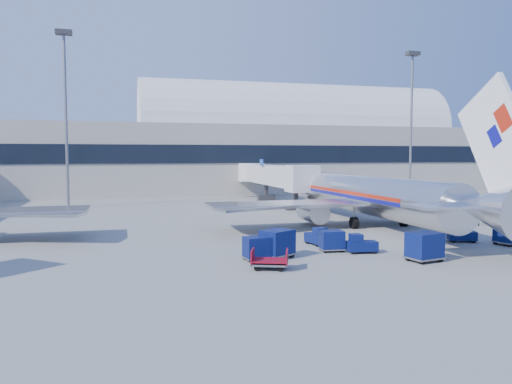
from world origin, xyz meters
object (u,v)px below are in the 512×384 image
object	(u,v)px
barrier_mid	(492,221)
tug_right	(461,234)
cart_train_a	(332,240)
barrier_near	(463,222)
cart_train_c	(257,248)
cart_open_red	(270,262)
airliner_main	(375,196)
cart_train_b	(277,243)
tug_lead	(361,244)
mast_west	(65,92)
cart_solo_far	(509,232)
tug_left	(317,237)
cart_solo_near	(424,246)
mast_east	(412,103)
jetbridge_near	(271,175)

from	to	relation	value
barrier_mid	tug_right	size ratio (longest dim) A/B	1.28
barrier_mid	cart_train_a	xyz separation A→B (m)	(-20.41, -8.14, 0.34)
barrier_near	cart_train_c	distance (m)	24.92
cart_open_red	airliner_main	bearing A→B (deg)	65.95
barrier_mid	cart_train_c	size ratio (longest dim) A/B	1.59
barrier_near	cart_train_b	bearing A→B (deg)	-156.83
tug_lead	cart_train_c	size ratio (longest dim) A/B	1.15
airliner_main	mast_west	size ratio (longest dim) A/B	1.65
cart_solo_far	cart_open_red	xyz separation A→B (m)	(-19.90, -3.02, -0.54)
tug_lead	tug_left	world-z (taller)	tug_left
tug_left	tug_lead	bearing A→B (deg)	-165.78
barrier_near	cart_train_a	xyz separation A→B (m)	(-17.11, -8.14, 0.34)
tug_lead	cart_train_c	world-z (taller)	cart_train_c
tug_lead	barrier_near	bearing A→B (deg)	38.39
tug_right	cart_train_b	size ratio (longest dim) A/B	0.89
tug_right	cart_train_b	world-z (taller)	cart_train_b
airliner_main	cart_open_red	world-z (taller)	airliner_main
cart_train_a	cart_train_b	distance (m)	4.51
tug_lead	tug_left	bearing A→B (deg)	122.55
tug_lead	cart_solo_near	size ratio (longest dim) A/B	0.91
mast_west	tug_lead	world-z (taller)	mast_west
tug_right	tug_left	distance (m)	11.51
barrier_mid	cart_train_b	world-z (taller)	cart_train_b
tug_left	cart_solo_far	size ratio (longest dim) A/B	0.97
tug_right	tug_left	size ratio (longest dim) A/B	1.04
tug_left	cart_train_a	size ratio (longest dim) A/B	1.25
barrier_near	cart_train_a	distance (m)	18.95
tug_right	cart_solo_far	bearing A→B (deg)	-14.66
tug_left	barrier_mid	bearing A→B (deg)	-85.72
tug_left	cart_train_c	xyz separation A→B (m)	(-5.88, -4.17, 0.20)
cart_train_b	cart_train_a	bearing A→B (deg)	-16.34
barrier_mid	cart_solo_far	size ratio (longest dim) A/B	1.30
tug_right	cart_open_red	bearing A→B (deg)	-140.25
tug_right	mast_east	bearing A→B (deg)	86.46
mast_west	cart_solo_near	size ratio (longest dim) A/B	9.50
jetbridge_near	mast_east	bearing A→B (deg)	-2.07
airliner_main	barrier_near	distance (m)	8.74
barrier_mid	barrier_near	bearing A→B (deg)	180.00
barrier_mid	cart_solo_far	distance (m)	11.22
airliner_main	mast_east	distance (m)	34.51
barrier_near	cart_open_red	distance (m)	26.00
jetbridge_near	tug_right	xyz separation A→B (m)	(4.69, -35.97, -3.31)
airliner_main	cart_train_a	xyz separation A→B (m)	(-9.11, -10.64, -2.14)
mast_east	cart_train_b	xyz separation A→B (m)	(-33.49, -37.20, -13.80)
jetbridge_near	barrier_near	distance (m)	30.82
mast_west	mast_east	distance (m)	50.00
mast_east	cart_solo_far	xyz separation A→B (m)	(-15.02, -37.25, -13.83)
airliner_main	barrier_near	bearing A→B (deg)	-17.39
tug_lead	cart_train_b	xyz separation A→B (m)	(-6.11, -0.03, 0.38)
mast_east	cart_train_b	bearing A→B (deg)	-132.00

